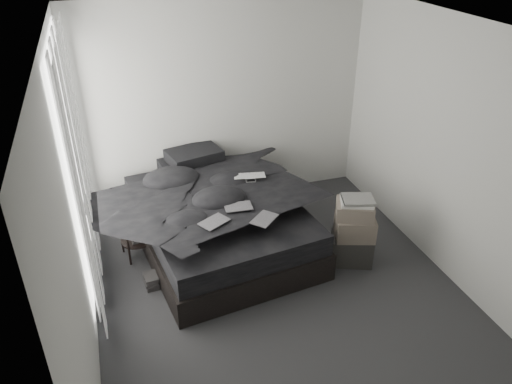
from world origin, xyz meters
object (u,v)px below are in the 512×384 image
object	(u,v)px
side_stand	(136,231)
box_lower	(351,248)
bed	(220,233)
laptop	(250,172)

from	to	relation	value
side_stand	box_lower	xyz separation A→B (m)	(2.24, -0.82, -0.16)
bed	laptop	size ratio (longest dim) A/B	6.24
bed	box_lower	bearing A→B (deg)	-37.17
laptop	box_lower	world-z (taller)	laptop
laptop	box_lower	size ratio (longest dim) A/B	0.83
side_stand	box_lower	world-z (taller)	side_stand
laptop	side_stand	xyz separation A→B (m)	(-1.34, -0.03, -0.50)
bed	laptop	bearing A→B (deg)	7.50
side_stand	laptop	bearing A→B (deg)	1.33
bed	box_lower	world-z (taller)	box_lower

